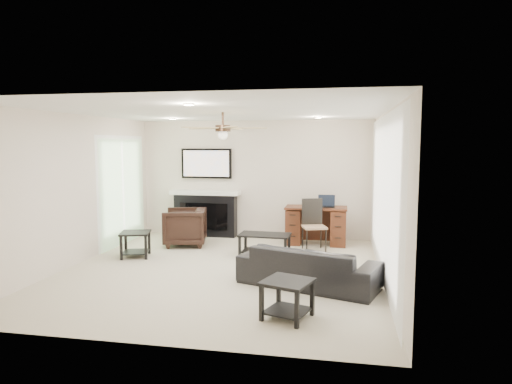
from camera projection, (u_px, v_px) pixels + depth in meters
room_shell at (234, 165)px, 7.13m from camera, size 5.50×5.54×2.52m
sofa at (308, 266)px, 6.45m from camera, size 2.10×1.33×0.57m
armchair at (185, 227)px, 9.02m from camera, size 0.97×0.95×0.74m
coffee_table at (265, 245)px, 8.19m from camera, size 0.92×0.54×0.40m
end_table_near at (287, 299)px, 5.26m from camera, size 0.66×0.66×0.45m
end_table_left at (136, 244)px, 8.11m from camera, size 0.62×0.62×0.45m
fireplace_unit at (205, 193)px, 9.88m from camera, size 1.52×0.34×1.91m
desk at (316, 226)px, 9.11m from camera, size 1.22×0.56×0.76m
desk_chair at (314, 225)px, 8.56m from camera, size 0.53×0.55×0.97m
laptop at (326, 201)px, 9.00m from camera, size 0.33×0.24×0.23m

